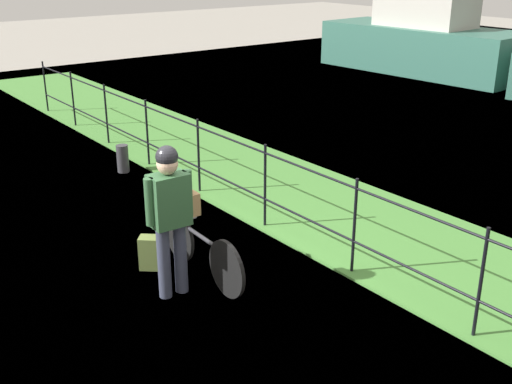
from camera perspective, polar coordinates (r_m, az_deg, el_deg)
ground_plane at (r=7.01m, az=-6.87°, el=-9.05°), size 60.00×60.00×0.00m
grass_strip at (r=8.64m, az=9.83°, el=-3.05°), size 27.00×2.40×0.03m
iron_fence at (r=7.68m, az=4.59°, el=-0.60°), size 18.04×0.04×1.17m
bicycle_main at (r=7.16m, az=-5.04°, el=-5.16°), size 1.70×0.17×0.65m
wooden_crate at (r=7.30m, az=-6.69°, el=-0.97°), size 0.35×0.30×0.27m
terrier_dog at (r=7.20m, az=-6.66°, el=0.52°), size 0.32×0.15×0.18m
cyclist_person at (r=6.56m, az=-7.85°, el=-1.51°), size 0.27×0.54×1.68m
backpack_on_paving at (r=7.47m, az=-9.44°, el=-5.45°), size 0.32×0.33×0.40m
mooring_bollard at (r=10.80m, az=-12.00°, el=2.99°), size 0.20×0.20×0.47m
moored_boat_near at (r=20.29m, az=14.88°, el=13.06°), size 6.40×2.64×4.02m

